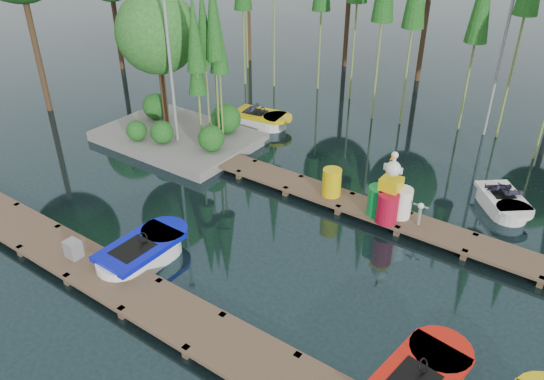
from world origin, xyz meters
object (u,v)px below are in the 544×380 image
Objects in this scene: island at (171,62)px; utility_cabinet at (73,249)px; yellow_barrel at (332,182)px; boat_blue at (142,254)px; boat_yellow_far at (260,119)px; drum_cluster at (389,199)px.

island reaches higher than utility_cabinet.
utility_cabinet is at bearing -120.31° from yellow_barrel.
boat_yellow_far is (-3.03, 9.63, 0.00)m from boat_blue.
boat_blue is (5.07, -6.62, -2.90)m from island.
yellow_barrel reaches higher than boat_blue.
drum_cluster reaches higher than utility_cabinet.
island is 2.27× the size of boat_blue.
island is 7.25× the size of yellow_barrel.
boat_blue is 6.44m from yellow_barrel.
island is 9.01m from utility_cabinet.
drum_cluster is at bearing 50.50° from boat_blue.
island is 4.65m from boat_yellow_far.
utility_cabinet is (-1.40, -1.17, 0.27)m from boat_blue.
boat_yellow_far is at bearing 108.09° from boat_blue.
drum_cluster reaches higher than yellow_barrel.
yellow_barrel is (2.70, 5.83, 0.48)m from boat_blue.
island is 13.19× the size of utility_cabinet.
boat_yellow_far is 3.10× the size of yellow_barrel.
island is 2.34× the size of boat_yellow_far.
island reaches higher than boat_blue.
boat_yellow_far is 1.32× the size of drum_cluster.
drum_cluster reaches higher than boat_blue.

